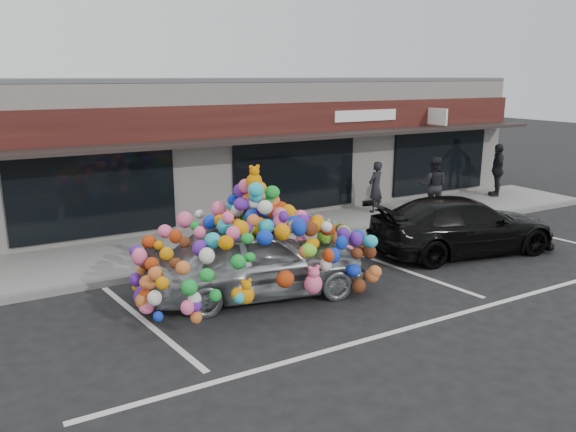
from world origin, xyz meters
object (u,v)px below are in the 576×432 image
black_sedan (463,225)px  pedestrian_b (433,186)px  pedestrian_a (376,187)px  pedestrian_c (497,170)px  toy_car (257,251)px

black_sedan → pedestrian_b: pedestrian_b is taller
black_sedan → pedestrian_a: bearing=4.4°
pedestrian_a → pedestrian_b: (1.39, -1.09, 0.10)m
pedestrian_a → pedestrian_c: size_ratio=0.86×
pedestrian_b → pedestrian_c: (3.99, 0.94, 0.04)m
toy_car → pedestrian_b: bearing=-57.2°
black_sedan → pedestrian_a: 4.12m
pedestrian_c → pedestrian_b: bearing=-37.8°
toy_car → black_sedan: 5.82m
toy_car → pedestrian_b: size_ratio=2.78×
black_sedan → pedestrian_a: pedestrian_a is taller
pedestrian_a → pedestrian_c: bearing=159.1°
toy_car → pedestrian_a: bearing=-45.4°
black_sedan → toy_car: bearing=100.3°
pedestrian_b → pedestrian_a: bearing=4.3°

